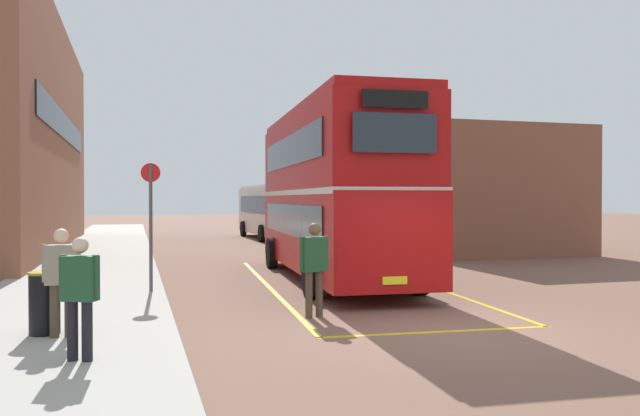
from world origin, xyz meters
The scene contains 12 objects.
ground_plane centered at (0.00, 14.40, 0.00)m, with size 135.60×135.60×0.00m, color brown.
sidewalk_left centered at (-6.50, 16.80, 0.07)m, with size 4.00×57.60×0.14m, color #A39E93.
brick_building_left centered at (-10.61, 20.04, 4.93)m, with size 5.08×22.37×9.85m.
depot_building_right centered at (8.99, 17.82, 2.60)m, with size 7.06×13.50×5.20m.
double_decker_bus centered at (0.22, 7.33, 2.51)m, with size 3.40×10.54×4.75m.
single_deck_bus centered at (2.46, 25.75, 1.64)m, with size 2.84×9.16×3.02m.
pedestrian_boarding centered at (-1.87, 2.02, 1.07)m, with size 0.59×0.35×1.81m.
pedestrian_waiting_near centered at (-6.25, 0.84, 1.11)m, with size 0.57×0.25×1.68m.
pedestrian_waiting_far centered at (-5.87, -0.75, 1.08)m, with size 0.51×0.40×1.63m.
litter_bin centered at (-6.54, 1.15, 0.63)m, with size 0.49×0.49×0.98m.
bus_stop_sign centered at (-4.81, 5.49, 1.90)m, with size 0.44×0.08×2.96m.
bay_marking_yellow centered at (0.16, 5.39, 0.00)m, with size 5.10×12.68×0.01m.
Camera 1 is at (-5.17, -9.59, 2.28)m, focal length 35.43 mm.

